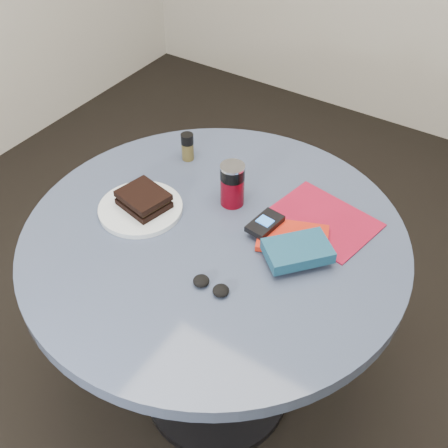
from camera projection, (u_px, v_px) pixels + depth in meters
The scene contains 11 objects.
ground at pixel (217, 391), 1.95m from camera, with size 4.00×4.00×0.00m, color black.
table at pixel (215, 277), 1.55m from camera, with size 1.00×1.00×0.75m.
plate at pixel (141, 208), 1.51m from camera, with size 0.23×0.23×0.01m, color silver.
sandwich at pixel (144, 199), 1.49m from camera, with size 0.14×0.13×0.04m.
soda_can at pixel (232, 184), 1.50m from camera, with size 0.08×0.08×0.12m.
pepper_grinder at pixel (188, 147), 1.66m from camera, with size 0.05×0.05×0.09m.
magazine at pixel (323, 220), 1.48m from camera, with size 0.27×0.20×0.00m, color maroon.
red_book at pixel (293, 238), 1.42m from camera, with size 0.18×0.12×0.01m, color #A71C0D.
novel at pixel (298, 251), 1.35m from camera, with size 0.16×0.10×0.03m, color navy.
mp3_player at pixel (265, 224), 1.43m from camera, with size 0.07×0.11×0.02m.
headphones at pixel (211, 286), 1.30m from camera, with size 0.09×0.04×0.02m.
Camera 1 is at (0.59, -0.87, 1.74)m, focal length 45.00 mm.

